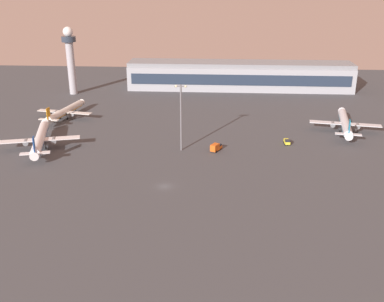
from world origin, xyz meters
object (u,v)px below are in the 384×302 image
(airplane_terminal_side, at_px, (40,139))
(apron_light_central, at_px, (181,114))
(control_tower, at_px, (70,56))
(catering_truck, at_px, (216,147))
(airplane_far_stand, at_px, (345,123))
(cargo_loader, at_px, (287,142))
(airplane_taxiway_distant, at_px, (65,111))

(airplane_terminal_side, distance_m, apron_light_central, 57.35)
(control_tower, xyz_separation_m, apron_light_central, (71.26, -88.25, -7.15))
(control_tower, height_order, catering_truck, control_tower)
(control_tower, height_order, airplane_far_stand, control_tower)
(control_tower, relative_size, cargo_loader, 8.95)
(airplane_taxiway_distant, xyz_separation_m, cargo_loader, (102.34, -29.80, -2.27))
(catering_truck, xyz_separation_m, cargo_loader, (28.82, 9.42, -0.40))
(control_tower, height_order, airplane_terminal_side, control_tower)
(airplane_far_stand, relative_size, cargo_loader, 9.13)
(airplane_taxiway_distant, height_order, apron_light_central, apron_light_central)
(airplane_taxiway_distant, xyz_separation_m, apron_light_central, (59.87, -39.25, 11.52))
(control_tower, distance_m, catering_truck, 124.15)
(airplane_terminal_side, relative_size, airplane_taxiway_distant, 1.11)
(cargo_loader, relative_size, apron_light_central, 0.16)
(control_tower, height_order, cargo_loader, control_tower)
(airplane_taxiway_distant, relative_size, apron_light_central, 1.35)
(airplane_terminal_side, bearing_deg, control_tower, 83.97)
(control_tower, relative_size, catering_truck, 6.29)
(control_tower, bearing_deg, airplane_far_stand, -23.14)
(control_tower, bearing_deg, airplane_terminal_side, -80.49)
(control_tower, xyz_separation_m, catering_truck, (84.91, -88.22, -20.54))
(control_tower, height_order, airplane_taxiway_distant, control_tower)
(control_tower, distance_m, cargo_loader, 139.93)
(airplane_taxiway_distant, distance_m, apron_light_central, 72.51)
(airplane_terminal_side, height_order, apron_light_central, apron_light_central)
(apron_light_central, bearing_deg, airplane_far_stand, 21.69)
(airplane_far_stand, xyz_separation_m, apron_light_central, (-70.06, -27.86, 11.17))
(airplane_far_stand, relative_size, apron_light_central, 1.49)
(catering_truck, bearing_deg, control_tower, 162.85)
(airplane_taxiway_distant, bearing_deg, control_tower, 113.23)
(airplane_far_stand, distance_m, catering_truck, 62.94)
(airplane_terminal_side, bearing_deg, catering_truck, -14.35)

